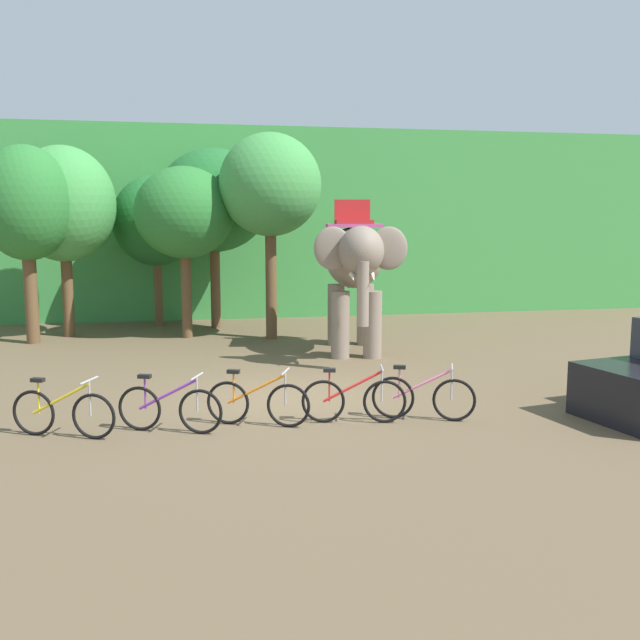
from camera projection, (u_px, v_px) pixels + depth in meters
name	position (u px, v px, depth m)	size (l,w,h in m)	color
ground_plane	(290.00, 398.00, 13.30)	(80.00, 80.00, 0.00)	brown
foliage_hedge	(231.00, 223.00, 26.22)	(36.00, 6.00, 6.28)	#3D8E42
tree_center_right	(26.00, 204.00, 18.60)	(2.42, 2.42, 5.20)	brown
tree_far_left	(63.00, 205.00, 19.70)	(2.83, 2.83, 5.29)	brown
tree_left	(156.00, 221.00, 21.79)	(2.63, 2.63, 4.60)	brown
tree_far_right	(184.00, 213.00, 19.55)	(2.71, 2.71, 4.72)	brown
tree_center_left	(214.00, 201.00, 21.32)	(3.34, 3.34, 5.37)	brown
tree_right	(270.00, 186.00, 19.26)	(2.76, 2.76, 5.59)	brown
elephant	(355.00, 264.00, 17.36)	(2.26, 4.24, 3.78)	gray
bike_yellow	(63.00, 413.00, 10.85)	(1.60, 0.77, 0.92)	black
bike_purple	(170.00, 408.00, 11.10)	(1.61, 0.75, 0.92)	black
bike_orange	(258.00, 402.00, 11.45)	(1.61, 0.75, 0.92)	black
bike_red	(354.00, 400.00, 11.62)	(1.68, 0.55, 0.92)	black
bike_pink	(423.00, 397.00, 11.80)	(1.61, 0.74, 0.92)	black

